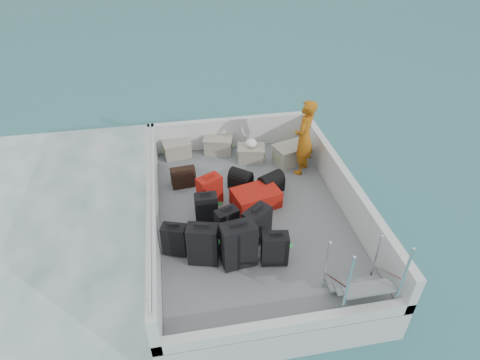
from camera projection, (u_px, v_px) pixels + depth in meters
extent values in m
plane|color=#1D5E66|center=(251.00, 238.00, 7.70)|extent=(160.00, 160.00, 0.00)
cube|color=silver|center=(251.00, 226.00, 7.52)|extent=(3.60, 5.00, 0.60)
cube|color=slate|center=(251.00, 214.00, 7.34)|extent=(3.30, 4.70, 0.02)
cube|color=silver|center=(153.00, 210.00, 6.88)|extent=(0.14, 5.00, 0.70)
cube|color=silver|center=(344.00, 188.00, 7.38)|extent=(0.14, 5.00, 0.70)
cube|color=silver|center=(230.00, 132.00, 9.06)|extent=(3.60, 0.14, 0.70)
cube|color=silver|center=(288.00, 325.00, 5.34)|extent=(3.60, 0.14, 0.20)
cylinder|color=silver|center=(150.00, 191.00, 6.64)|extent=(0.04, 4.80, 0.04)
cube|color=black|center=(203.00, 245.00, 6.19)|extent=(0.52, 0.38, 0.72)
cube|color=black|center=(175.00, 240.00, 6.38)|extent=(0.43, 0.33, 0.57)
cube|color=black|center=(206.00, 208.00, 7.01)|extent=(0.39, 0.23, 0.57)
cube|color=black|center=(239.00, 245.00, 6.13)|extent=(0.57, 0.38, 0.80)
cube|color=black|center=(227.00, 223.00, 6.70)|extent=(0.43, 0.34, 0.56)
cube|color=#9F180C|center=(210.00, 191.00, 7.39)|extent=(0.50, 0.43, 0.60)
cube|color=black|center=(275.00, 249.00, 6.22)|extent=(0.44, 0.30, 0.57)
cube|color=black|center=(257.00, 226.00, 6.59)|extent=(0.54, 0.50, 0.66)
cube|color=#9F180C|center=(256.00, 198.00, 7.44)|extent=(0.95, 0.74, 0.33)
cube|color=gray|center=(177.00, 150.00, 8.81)|extent=(0.62, 0.48, 0.34)
cube|color=gray|center=(218.00, 145.00, 8.93)|extent=(0.67, 0.54, 0.36)
cube|color=gray|center=(251.00, 154.00, 8.66)|extent=(0.60, 0.47, 0.32)
cube|color=gray|center=(290.00, 155.00, 8.59)|extent=(0.75, 0.62, 0.39)
ellipsoid|color=yellow|center=(296.00, 144.00, 9.10)|extent=(0.28, 0.26, 0.22)
ellipsoid|color=white|center=(251.00, 144.00, 8.51)|extent=(0.24, 0.24, 0.18)
imported|color=orange|center=(304.00, 138.00, 7.98)|extent=(0.66, 0.70, 1.59)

